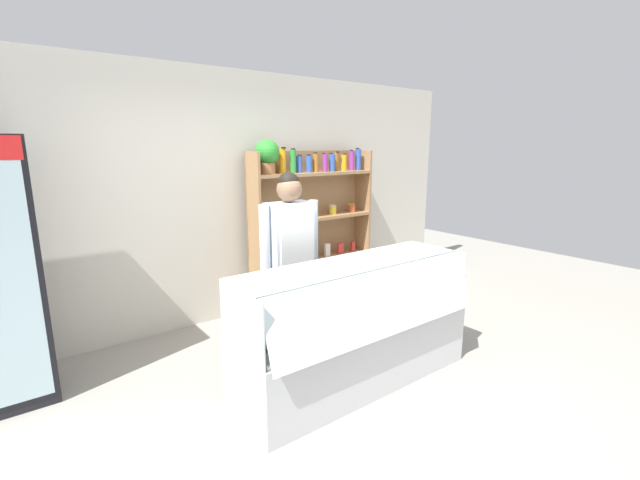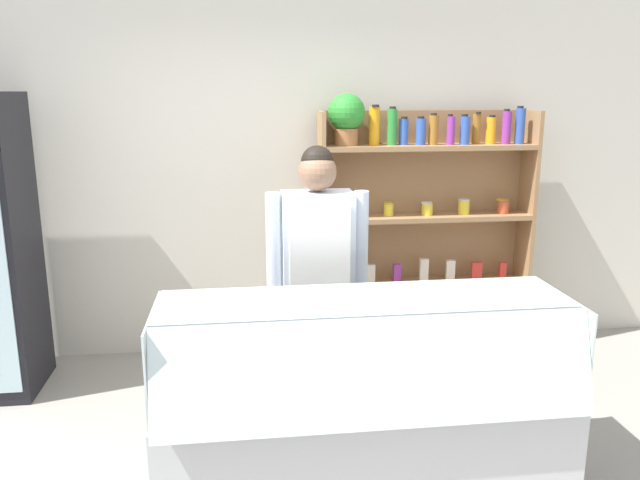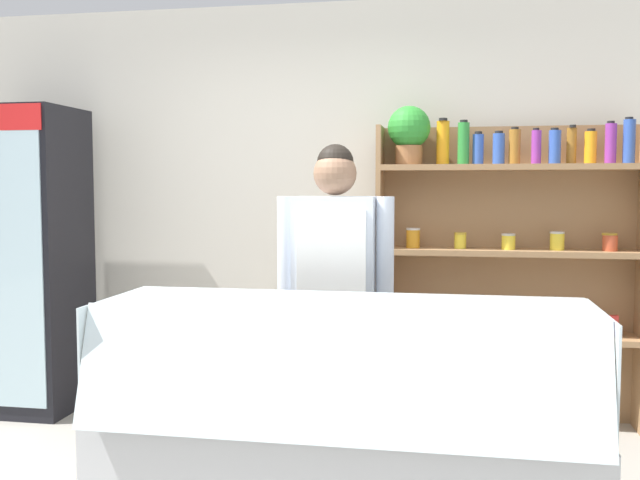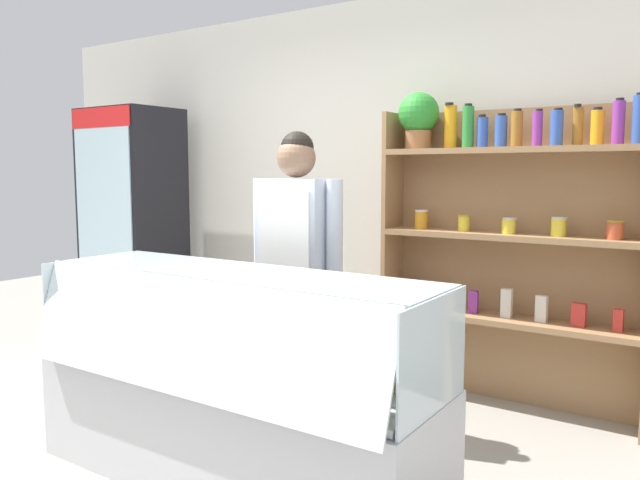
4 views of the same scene
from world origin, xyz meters
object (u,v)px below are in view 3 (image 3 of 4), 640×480
at_px(shelving_unit, 496,243).
at_px(shop_clerk, 335,279).
at_px(drinks_fridge, 20,260).
at_px(deli_display_case, 341,467).

xyz_separation_m(shelving_unit, shop_clerk, (-0.86, -0.97, -0.13)).
xyz_separation_m(drinks_fridge, shop_clerk, (2.21, -0.68, 0.01)).
bearing_deg(deli_display_case, shop_clerk, 101.20).
distance_m(shelving_unit, deli_display_case, 2.01).
distance_m(drinks_fridge, shop_clerk, 2.31).
relative_size(deli_display_case, shop_clerk, 1.20).
xyz_separation_m(drinks_fridge, shelving_unit, (3.07, 0.29, 0.13)).
bearing_deg(drinks_fridge, shop_clerk, -17.12).
bearing_deg(drinks_fridge, deli_display_case, -30.74).
distance_m(drinks_fridge, shelving_unit, 3.09).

